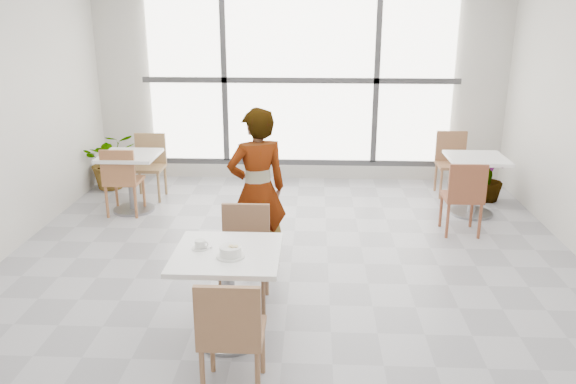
{
  "coord_description": "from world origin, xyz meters",
  "views": [
    {
      "loc": [
        0.22,
        -4.92,
        2.49
      ],
      "look_at": [
        0.0,
        -0.3,
        1.0
      ],
      "focal_mm": 35.59,
      "sensor_mm": 36.0,
      "label": 1
    }
  ],
  "objects_px": {
    "bg_chair_left_far": "(149,161)",
    "bg_chair_right_near": "(464,194)",
    "person": "(257,190)",
    "bg_chair_right_far": "(452,159)",
    "coffee_cup": "(200,245)",
    "plant_left": "(111,161)",
    "main_table": "(228,279)",
    "bg_chair_left_near": "(122,177)",
    "chair_far": "(245,248)",
    "bg_table_right": "(475,177)",
    "bg_table_left": "(131,174)",
    "oatmeal_bowl": "(231,251)",
    "chair_near": "(231,330)",
    "plant_right": "(489,177)"
  },
  "relations": [
    {
      "from": "coffee_cup",
      "to": "main_table",
      "type": "bearing_deg",
      "value": -12.99
    },
    {
      "from": "chair_far",
      "to": "bg_table_right",
      "type": "bearing_deg",
      "value": 42.2
    },
    {
      "from": "bg_table_right",
      "to": "oatmeal_bowl",
      "type": "bearing_deg",
      "value": -130.14
    },
    {
      "from": "bg_chair_right_near",
      "to": "bg_chair_right_far",
      "type": "xyz_separation_m",
      "value": [
        0.22,
        1.57,
        0.0
      ]
    },
    {
      "from": "main_table",
      "to": "plant_left",
      "type": "bearing_deg",
      "value": 120.26
    },
    {
      "from": "bg_chair_left_far",
      "to": "bg_chair_right_near",
      "type": "xyz_separation_m",
      "value": [
        3.94,
        -1.24,
        0.0
      ]
    },
    {
      "from": "person",
      "to": "bg_chair_right_far",
      "type": "relative_size",
      "value": 1.86
    },
    {
      "from": "chair_near",
      "to": "bg_chair_right_far",
      "type": "xyz_separation_m",
      "value": [
        2.44,
        4.55,
        0.0
      ]
    },
    {
      "from": "chair_far",
      "to": "oatmeal_bowl",
      "type": "bearing_deg",
      "value": -90.9
    },
    {
      "from": "coffee_cup",
      "to": "bg_chair_left_far",
      "type": "bearing_deg",
      "value": 111.85
    },
    {
      "from": "chair_far",
      "to": "plant_right",
      "type": "relative_size",
      "value": 1.32
    },
    {
      "from": "bg_chair_left_near",
      "to": "bg_chair_left_far",
      "type": "height_order",
      "value": "same"
    },
    {
      "from": "chair_near",
      "to": "bg_chair_right_far",
      "type": "height_order",
      "value": "same"
    },
    {
      "from": "bg_table_left",
      "to": "plant_left",
      "type": "distance_m",
      "value": 1.13
    },
    {
      "from": "oatmeal_bowl",
      "to": "coffee_cup",
      "type": "bearing_deg",
      "value": 150.62
    },
    {
      "from": "chair_far",
      "to": "bg_chair_right_near",
      "type": "distance_m",
      "value": 2.82
    },
    {
      "from": "oatmeal_bowl",
      "to": "bg_chair_left_near",
      "type": "distance_m",
      "value": 3.37
    },
    {
      "from": "bg_table_right",
      "to": "bg_chair_left_near",
      "type": "height_order",
      "value": "bg_chair_left_near"
    },
    {
      "from": "chair_near",
      "to": "bg_table_left",
      "type": "distance_m",
      "value": 4.04
    },
    {
      "from": "bg_chair_right_near",
      "to": "bg_chair_left_near",
      "type": "bearing_deg",
      "value": -6.54
    },
    {
      "from": "chair_far",
      "to": "main_table",
      "type": "bearing_deg",
      "value": -94.72
    },
    {
      "from": "bg_table_left",
      "to": "oatmeal_bowl",
      "type": "bearing_deg",
      "value": -60.52
    },
    {
      "from": "bg_table_left",
      "to": "bg_chair_right_near",
      "type": "bearing_deg",
      "value": -9.23
    },
    {
      "from": "chair_far",
      "to": "bg_chair_right_far",
      "type": "height_order",
      "value": "same"
    },
    {
      "from": "plant_left",
      "to": "oatmeal_bowl",
      "type": "bearing_deg",
      "value": -59.88
    },
    {
      "from": "bg_chair_right_near",
      "to": "plant_left",
      "type": "bearing_deg",
      "value": -19.23
    },
    {
      "from": "oatmeal_bowl",
      "to": "coffee_cup",
      "type": "relative_size",
      "value": 1.32
    },
    {
      "from": "main_table",
      "to": "plant_left",
      "type": "distance_m",
      "value": 4.51
    },
    {
      "from": "bg_chair_left_near",
      "to": "bg_chair_right_far",
      "type": "distance_m",
      "value": 4.43
    },
    {
      "from": "bg_table_right",
      "to": "plant_left",
      "type": "distance_m",
      "value": 5.01
    },
    {
      "from": "main_table",
      "to": "bg_chair_right_far",
      "type": "relative_size",
      "value": 0.92
    },
    {
      "from": "bg_table_right",
      "to": "chair_far",
      "type": "bearing_deg",
      "value": -137.8
    },
    {
      "from": "bg_table_left",
      "to": "bg_chair_left_near",
      "type": "xyz_separation_m",
      "value": [
        -0.06,
        -0.19,
        0.01
      ]
    },
    {
      "from": "plant_left",
      "to": "main_table",
      "type": "bearing_deg",
      "value": -59.74
    },
    {
      "from": "bg_table_right",
      "to": "plant_right",
      "type": "xyz_separation_m",
      "value": [
        0.35,
        0.56,
        -0.16
      ]
    },
    {
      "from": "coffee_cup",
      "to": "bg_table_left",
      "type": "distance_m",
      "value": 3.25
    },
    {
      "from": "person",
      "to": "plant_right",
      "type": "xyz_separation_m",
      "value": [
        2.9,
        2.22,
        -0.48
      ]
    },
    {
      "from": "oatmeal_bowl",
      "to": "bg_chair_right_far",
      "type": "height_order",
      "value": "bg_chair_right_far"
    },
    {
      "from": "main_table",
      "to": "bg_chair_right_far",
      "type": "distance_m",
      "value": 4.63
    },
    {
      "from": "coffee_cup",
      "to": "bg_chair_right_near",
      "type": "xyz_separation_m",
      "value": [
        2.55,
        2.24,
        -0.28
      ]
    },
    {
      "from": "bg_chair_left_far",
      "to": "bg_chair_right_far",
      "type": "distance_m",
      "value": 4.18
    },
    {
      "from": "chair_far",
      "to": "bg_chair_right_near",
      "type": "height_order",
      "value": "same"
    },
    {
      "from": "person",
      "to": "plant_left",
      "type": "relative_size",
      "value": 1.99
    },
    {
      "from": "person",
      "to": "coffee_cup",
      "type": "bearing_deg",
      "value": 53.67
    },
    {
      "from": "bg_table_left",
      "to": "bg_chair_right_far",
      "type": "bearing_deg",
      "value": 12.29
    },
    {
      "from": "oatmeal_bowl",
      "to": "bg_table_left",
      "type": "bearing_deg",
      "value": 119.48
    },
    {
      "from": "chair_far",
      "to": "person",
      "type": "height_order",
      "value": "person"
    },
    {
      "from": "bg_chair_left_far",
      "to": "plant_left",
      "type": "bearing_deg",
      "value": 150.89
    },
    {
      "from": "bg_chair_left_far",
      "to": "bg_chair_right_near",
      "type": "relative_size",
      "value": 1.0
    },
    {
      "from": "oatmeal_bowl",
      "to": "bg_chair_left_near",
      "type": "xyz_separation_m",
      "value": [
        -1.77,
        2.85,
        -0.29
      ]
    }
  ]
}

